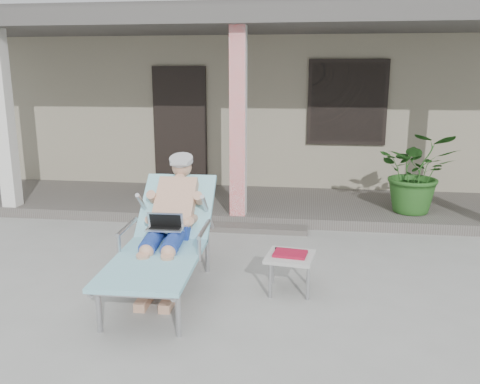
# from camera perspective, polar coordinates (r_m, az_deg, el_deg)

# --- Properties ---
(ground) EXTENTS (60.00, 60.00, 0.00)m
(ground) POSITION_cam_1_polar(r_m,az_deg,el_deg) (5.40, -3.40, -10.21)
(ground) COLOR #9E9E99
(ground) RESTS_ON ground
(house) EXTENTS (10.40, 5.40, 3.30)m
(house) POSITION_cam_1_polar(r_m,az_deg,el_deg) (11.40, 2.90, 10.89)
(house) COLOR gray
(house) RESTS_ON ground
(porch_deck) EXTENTS (10.00, 2.00, 0.15)m
(porch_deck) POSITION_cam_1_polar(r_m,az_deg,el_deg) (8.18, 0.64, -1.37)
(porch_deck) COLOR #605B56
(porch_deck) RESTS_ON ground
(porch_overhang) EXTENTS (10.00, 2.30, 2.85)m
(porch_overhang) POSITION_cam_1_polar(r_m,az_deg,el_deg) (7.88, 0.64, 17.97)
(porch_overhang) COLOR silver
(porch_overhang) RESTS_ON porch_deck
(porch_step) EXTENTS (2.00, 0.30, 0.07)m
(porch_step) POSITION_cam_1_polar(r_m,az_deg,el_deg) (7.10, -0.52, -4.01)
(porch_step) COLOR #605B56
(porch_step) RESTS_ON ground
(lounger) EXTENTS (0.84, 2.11, 1.36)m
(lounger) POSITION_cam_1_polar(r_m,az_deg,el_deg) (5.14, -8.29, -1.67)
(lounger) COLOR #B7B7BC
(lounger) RESTS_ON ground
(side_table) EXTENTS (0.52, 0.52, 0.41)m
(side_table) POSITION_cam_1_polar(r_m,az_deg,el_deg) (5.11, 5.65, -7.43)
(side_table) COLOR #B7B7B2
(side_table) RESTS_ON ground
(potted_palm) EXTENTS (1.18, 1.05, 1.19)m
(potted_palm) POSITION_cam_1_polar(r_m,az_deg,el_deg) (7.75, 19.24, 2.12)
(potted_palm) COLOR #26591E
(potted_palm) RESTS_ON porch_deck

